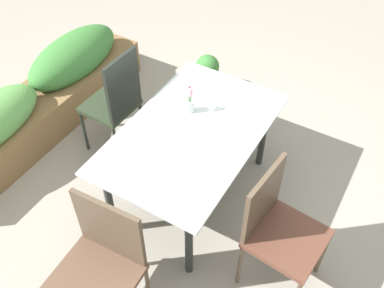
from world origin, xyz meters
name	(u,v)px	position (x,y,z in m)	size (l,w,h in m)	color
ground_plane	(192,205)	(0.00, 0.00, 0.00)	(12.00, 12.00, 0.00)	gray
dining_table	(192,138)	(0.10, 0.06, 0.66)	(1.46, 0.92, 0.72)	silver
chair_far_side	(116,100)	(0.24, 0.88, 0.57)	(0.41, 0.41, 1.02)	#273220
chair_near_left	(278,226)	(-0.22, -0.76, 0.56)	(0.49, 0.49, 0.97)	brown
chair_end_left	(100,263)	(-0.99, 0.06, 0.52)	(0.52, 0.52, 0.94)	brown
flower_vase	(190,102)	(0.28, 0.18, 0.81)	(0.07, 0.07, 0.24)	silver
planter_box	(38,101)	(0.09, 1.69, 0.32)	(2.44, 0.53, 0.69)	brown
potted_plant	(207,73)	(1.39, 0.64, 0.21)	(0.24, 0.24, 0.41)	gray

